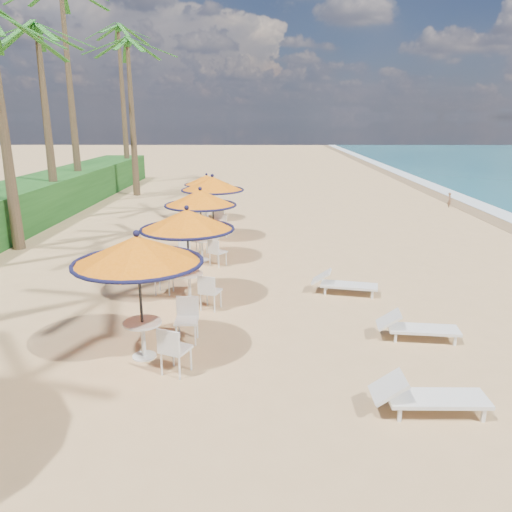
{
  "coord_description": "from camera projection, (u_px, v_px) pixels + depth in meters",
  "views": [
    {
      "loc": [
        -2.67,
        -8.81,
        4.68
      ],
      "look_at": [
        -2.83,
        3.67,
        1.2
      ],
      "focal_mm": 35.0,
      "sensor_mm": 36.0,
      "label": 1
    }
  ],
  "objects": [
    {
      "name": "station_3",
      "position": [
        213.0,
        189.0,
        19.5
      ],
      "size": [
        2.46,
        2.48,
        2.57
      ],
      "color": "black",
      "rests_on": "ground"
    },
    {
      "name": "lounger_far",
      "position": [
        342.0,
        283.0,
        13.64
      ],
      "size": [
        1.86,
        0.93,
        0.64
      ],
      "rotation": [
        0.0,
        0.0,
        -0.22
      ],
      "color": "silver",
      "rests_on": "ground"
    },
    {
      "name": "station_0",
      "position": [
        143.0,
        262.0,
        9.56
      ],
      "size": [
        2.52,
        2.52,
        2.63
      ],
      "color": "black",
      "rests_on": "ground"
    },
    {
      "name": "station_2",
      "position": [
        200.0,
        207.0,
        16.43
      ],
      "size": [
        2.39,
        2.48,
        2.49
      ],
      "color": "black",
      "rests_on": "ground"
    },
    {
      "name": "ground",
      "position": [
        398.0,
        366.0,
        9.71
      ],
      "size": [
        160.0,
        160.0,
        0.0
      ],
      "primitive_type": "plane",
      "color": "tan",
      "rests_on": "ground"
    },
    {
      "name": "palm_5",
      "position": [
        62.0,
        2.0,
        25.37
      ],
      "size": [
        5.0,
        5.0,
        11.29
      ],
      "color": "brown",
      "rests_on": "ground"
    },
    {
      "name": "lounger_mid",
      "position": [
        415.0,
        327.0,
        10.82
      ],
      "size": [
        1.79,
        0.73,
        0.63
      ],
      "rotation": [
        0.0,
        0.0,
        -0.11
      ],
      "color": "silver",
      "rests_on": "ground"
    },
    {
      "name": "palm_4",
      "position": [
        38.0,
        42.0,
        21.57
      ],
      "size": [
        5.0,
        5.0,
        8.59
      ],
      "color": "brown",
      "rests_on": "ground"
    },
    {
      "name": "palm_6",
      "position": [
        128.0,
        52.0,
        28.84
      ],
      "size": [
        5.0,
        5.0,
        9.11
      ],
      "color": "brown",
      "rests_on": "ground"
    },
    {
      "name": "station_4",
      "position": [
        208.0,
        186.0,
        23.33
      ],
      "size": [
        2.1,
        2.11,
        2.19
      ],
      "color": "black",
      "rests_on": "ground"
    },
    {
      "name": "palm_7",
      "position": [
        119.0,
        38.0,
        34.02
      ],
      "size": [
        5.0,
        5.0,
        10.8
      ],
      "color": "brown",
      "rests_on": "ground"
    },
    {
      "name": "lounger_near",
      "position": [
        425.0,
        396.0,
        8.1
      ],
      "size": [
        1.89,
        0.6,
        0.68
      ],
      "rotation": [
        0.0,
        0.0,
        0.0
      ],
      "color": "silver",
      "rests_on": "ground"
    },
    {
      "name": "person",
      "position": [
        450.0,
        200.0,
        26.69
      ],
      "size": [
        0.27,
        0.35,
        0.86
      ],
      "primitive_type": "imported",
      "rotation": [
        0.0,
        0.0,
        1.36
      ],
      "color": "#886145",
      "rests_on": "ground"
    },
    {
      "name": "station_1",
      "position": [
        187.0,
        229.0,
        12.73
      ],
      "size": [
        2.43,
        2.43,
        2.54
      ],
      "color": "black",
      "rests_on": "ground"
    }
  ]
}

